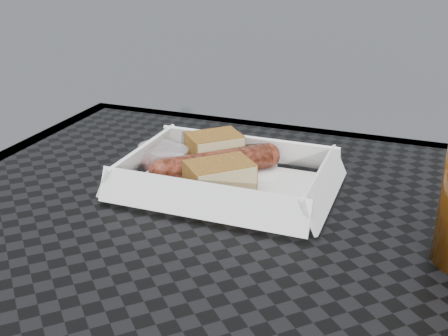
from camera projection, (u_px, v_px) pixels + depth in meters
name	position (u px, v px, depth m)	size (l,w,h in m)	color
patio_table	(233.00, 321.00, 0.56)	(0.80, 0.80, 0.74)	black
food_tray	(227.00, 186.00, 0.67)	(0.22, 0.15, 0.00)	white
bratwurst	(217.00, 164.00, 0.69)	(0.13, 0.13, 0.03)	maroon
bread_near	(214.00, 150.00, 0.72)	(0.07, 0.05, 0.04)	brown
bread_far	(219.00, 178.00, 0.65)	(0.07, 0.05, 0.04)	brown
veg_garnish	(251.00, 210.00, 0.61)	(0.03, 0.03, 0.00)	#FF420B
napkin	(233.00, 159.00, 0.76)	(0.12, 0.12, 0.00)	white
condiment_cup_sauce	(158.00, 156.00, 0.73)	(0.05, 0.05, 0.03)	maroon
condiment_cup_empty	(169.00, 160.00, 0.72)	(0.05, 0.05, 0.03)	silver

